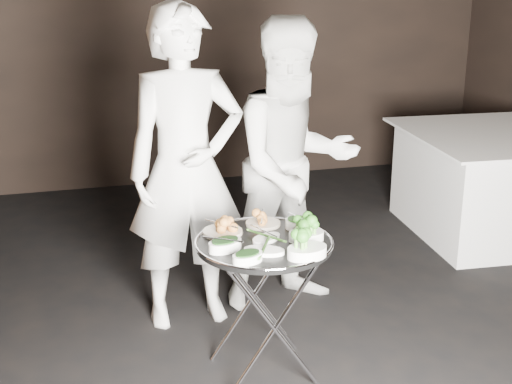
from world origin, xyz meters
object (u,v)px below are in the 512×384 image
object	(u,v)px
tray_stand	(264,302)
serving_tray	(264,243)
waiter_right	(294,166)
dining_table	(499,183)
waiter_left	(186,169)

from	to	relation	value
tray_stand	serving_tray	size ratio (longest dim) A/B	1.05
serving_tray	waiter_right	bearing A→B (deg)	62.12
waiter_right	dining_table	xyz separation A→B (m)	(1.92, 0.70, -0.48)
tray_stand	dining_table	size ratio (longest dim) A/B	0.51
dining_table	tray_stand	bearing A→B (deg)	-147.76
serving_tray	waiter_right	world-z (taller)	waiter_right
tray_stand	dining_table	xyz separation A→B (m)	(2.33, 1.47, -0.00)
tray_stand	dining_table	world-z (taller)	dining_table
serving_tray	waiter_left	distance (m)	0.78
waiter_left	dining_table	world-z (taller)	waiter_left
serving_tray	dining_table	size ratio (longest dim) A/B	0.49
serving_tray	waiter_left	xyz separation A→B (m)	(-0.26, 0.71, 0.20)
waiter_right	serving_tray	bearing A→B (deg)	-126.30
waiter_left	dining_table	bearing A→B (deg)	12.30
dining_table	serving_tray	bearing A→B (deg)	-147.76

